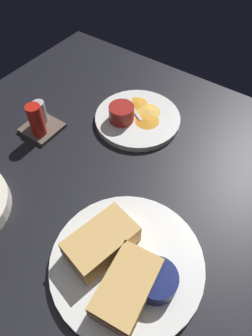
% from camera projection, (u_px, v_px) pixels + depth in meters
% --- Properties ---
extents(ground_plane, '(1.10, 1.10, 0.03)m').
position_uv_depth(ground_plane, '(105.00, 219.00, 0.65)').
color(ground_plane, black).
extents(plate_sandwich_main, '(0.29, 0.29, 0.02)m').
position_uv_depth(plate_sandwich_main, '(127.00, 263.00, 0.57)').
color(plate_sandwich_main, silver).
rests_on(plate_sandwich_main, ground_plane).
extents(sandwich_half_near, '(0.14, 0.10, 0.05)m').
position_uv_depth(sandwich_half_near, '(101.00, 242.00, 0.56)').
color(sandwich_half_near, tan).
rests_on(sandwich_half_near, plate_sandwich_main).
extents(sandwich_half_far, '(0.14, 0.09, 0.05)m').
position_uv_depth(sandwich_half_far, '(127.00, 288.00, 0.51)').
color(sandwich_half_far, tan).
rests_on(sandwich_half_far, plate_sandwich_main).
extents(ramekin_dark_sauce, '(0.07, 0.07, 0.04)m').
position_uv_depth(ramekin_dark_sauce, '(156.00, 280.00, 0.52)').
color(ramekin_dark_sauce, '#0C144C').
rests_on(ramekin_dark_sauce, plate_sandwich_main).
extents(spoon_by_dark_ramekin, '(0.04, 0.10, 0.01)m').
position_uv_depth(spoon_by_dark_ramekin, '(135.00, 258.00, 0.56)').
color(spoon_by_dark_ramekin, silver).
rests_on(spoon_by_dark_ramekin, plate_sandwich_main).
extents(plate_chips_companion, '(0.23, 0.23, 0.02)m').
position_uv_depth(plate_chips_companion, '(138.00, 119.00, 0.81)').
color(plate_chips_companion, silver).
rests_on(plate_chips_companion, ground_plane).
extents(ramekin_light_gravy, '(0.07, 0.07, 0.04)m').
position_uv_depth(ramekin_light_gravy, '(121.00, 113.00, 0.78)').
color(ramekin_light_gravy, maroon).
rests_on(ramekin_light_gravy, plate_chips_companion).
extents(spoon_by_gravy_ramekin, '(0.06, 0.09, 0.01)m').
position_uv_depth(spoon_by_gravy_ramekin, '(130.00, 104.00, 0.83)').
color(spoon_by_gravy_ramekin, silver).
rests_on(spoon_by_gravy_ramekin, plate_chips_companion).
extents(plantain_chip_scatter, '(0.12, 0.17, 0.01)m').
position_uv_depth(plantain_chip_scatter, '(139.00, 110.00, 0.82)').
color(plantain_chip_scatter, gold).
rests_on(plantain_chip_scatter, plate_chips_companion).
extents(condiment_caddy, '(0.09, 0.09, 0.10)m').
position_uv_depth(condiment_caddy, '(39.00, 121.00, 0.77)').
color(condiment_caddy, brown).
rests_on(condiment_caddy, ground_plane).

